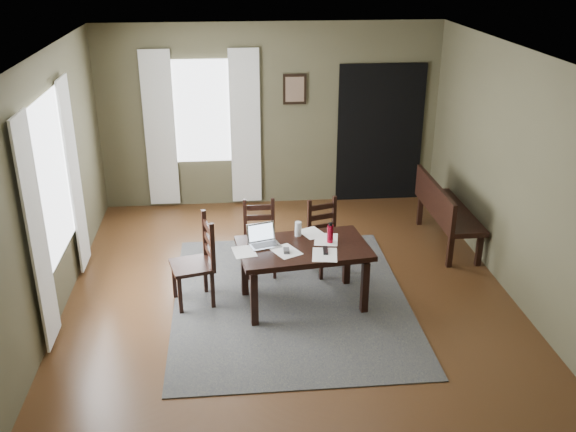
{
  "coord_description": "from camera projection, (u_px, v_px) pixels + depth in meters",
  "views": [
    {
      "loc": [
        -0.62,
        -6.24,
        3.71
      ],
      "look_at": [
        0.0,
        0.3,
        0.9
      ],
      "focal_mm": 40.0,
      "sensor_mm": 36.0,
      "label": 1
    }
  ],
  "objects": [
    {
      "name": "chair_end",
      "position": [
        197.0,
        262.0,
        6.99
      ],
      "size": [
        0.53,
        0.53,
        1.01
      ],
      "rotation": [
        0.0,
        0.0,
        -1.32
      ],
      "color": "black",
      "rests_on": "rug"
    },
    {
      "name": "curtain_left_far",
      "position": [
        74.0,
        176.0,
        7.47
      ],
      "size": [
        0.03,
        0.48,
        2.3
      ],
      "color": "silver",
      "rests_on": "ground"
    },
    {
      "name": "computer_mouse",
      "position": [
        286.0,
        251.0,
        6.74
      ],
      "size": [
        0.06,
        0.11,
        0.04
      ],
      "primitive_type": "cube",
      "rotation": [
        0.0,
        0.0,
        -0.03
      ],
      "color": "#3F3F42",
      "rests_on": "dining_table"
    },
    {
      "name": "paper_e",
      "position": [
        286.0,
        251.0,
        6.76
      ],
      "size": [
        0.36,
        0.39,
        0.0
      ],
      "primitive_type": "cube",
      "rotation": [
        0.0,
        0.0,
        0.48
      ],
      "color": "white",
      "rests_on": "dining_table"
    },
    {
      "name": "laptop",
      "position": [
        263.0,
        239.0,
        6.91
      ],
      "size": [
        0.37,
        0.33,
        0.22
      ],
      "rotation": [
        0.0,
        0.0,
        0.29
      ],
      "color": "#B7B7BC",
      "rests_on": "dining_table"
    },
    {
      "name": "paper_b",
      "position": [
        325.0,
        255.0,
        6.69
      ],
      "size": [
        0.3,
        0.37,
        0.0
      ],
      "primitive_type": "cube",
      "rotation": [
        0.0,
        0.0,
        -0.15
      ],
      "color": "white",
      "rests_on": "dining_table"
    },
    {
      "name": "ground",
      "position": [
        291.0,
        300.0,
        7.23
      ],
      "size": [
        5.0,
        6.0,
        0.01
      ],
      "color": "#492C16"
    },
    {
      "name": "dining_table",
      "position": [
        303.0,
        253.0,
        6.92
      ],
      "size": [
        1.48,
        1.0,
        0.69
      ],
      "rotation": [
        0.0,
        0.0,
        0.12
      ],
      "color": "black",
      "rests_on": "rug"
    },
    {
      "name": "paper_c",
      "position": [
        312.0,
        233.0,
        7.19
      ],
      "size": [
        0.33,
        0.37,
        0.0
      ],
      "primitive_type": "cube",
      "rotation": [
        0.0,
        0.0,
        0.42
      ],
      "color": "white",
      "rests_on": "dining_table"
    },
    {
      "name": "drinking_glass",
      "position": [
        298.0,
        229.0,
        7.1
      ],
      "size": [
        0.1,
        0.1,
        0.16
      ],
      "primitive_type": "cylinder",
      "rotation": [
        0.0,
        0.0,
        0.41
      ],
      "color": "silver",
      "rests_on": "dining_table"
    },
    {
      "name": "rug",
      "position": [
        291.0,
        299.0,
        7.22
      ],
      "size": [
        2.6,
        3.2,
        0.01
      ],
      "color": "#3D3D3D",
      "rests_on": "ground"
    },
    {
      "name": "curtain_back_left",
      "position": [
        160.0,
        130.0,
        9.3
      ],
      "size": [
        0.44,
        0.03,
        2.3
      ],
      "color": "silver",
      "rests_on": "ground"
    },
    {
      "name": "window_left",
      "position": [
        51.0,
        180.0,
        6.62
      ],
      "size": [
        0.01,
        1.3,
        1.7
      ],
      "color": "white",
      "rests_on": "ground"
    },
    {
      "name": "paper_a",
      "position": [
        244.0,
        252.0,
        6.75
      ],
      "size": [
        0.28,
        0.33,
        0.0
      ],
      "primitive_type": "cube",
      "rotation": [
        0.0,
        0.0,
        0.18
      ],
      "color": "white",
      "rests_on": "dining_table"
    },
    {
      "name": "curtain_left_near",
      "position": [
        37.0,
        235.0,
        5.97
      ],
      "size": [
        0.03,
        0.48,
        2.3
      ],
      "color": "silver",
      "rests_on": "ground"
    },
    {
      "name": "chair_back_left",
      "position": [
        260.0,
        239.0,
        7.67
      ],
      "size": [
        0.39,
        0.39,
        0.89
      ],
      "rotation": [
        0.0,
        0.0,
        0.01
      ],
      "color": "black",
      "rests_on": "rug"
    },
    {
      "name": "water_bottle",
      "position": [
        330.0,
        233.0,
        6.93
      ],
      "size": [
        0.08,
        0.08,
        0.23
      ],
      "rotation": [
        0.0,
        0.0,
        0.15
      ],
      "color": "maroon",
      "rests_on": "dining_table"
    },
    {
      "name": "doorway_back",
      "position": [
        380.0,
        134.0,
        9.67
      ],
      "size": [
        1.3,
        0.03,
        2.1
      ],
      "color": "black",
      "rests_on": "ground"
    },
    {
      "name": "chair_back_right",
      "position": [
        326.0,
        238.0,
        7.71
      ],
      "size": [
        0.49,
        0.49,
        0.89
      ],
      "rotation": [
        0.0,
        0.0,
        0.3
      ],
      "color": "black",
      "rests_on": "rug"
    },
    {
      "name": "tv_remote",
      "position": [
        325.0,
        250.0,
        6.76
      ],
      "size": [
        0.07,
        0.19,
        0.02
      ],
      "primitive_type": "cube",
      "rotation": [
        0.0,
        0.0,
        -0.1
      ],
      "color": "black",
      "rests_on": "dining_table"
    },
    {
      "name": "framed_picture",
      "position": [
        295.0,
        89.0,
        9.28
      ],
      "size": [
        0.34,
        0.03,
        0.44
      ],
      "color": "black",
      "rests_on": "ground"
    },
    {
      "name": "room_shell",
      "position": [
        291.0,
        146.0,
        6.51
      ],
      "size": [
        5.02,
        6.02,
        2.71
      ],
      "color": "brown",
      "rests_on": "ground"
    },
    {
      "name": "curtain_back_right",
      "position": [
        245.0,
        128.0,
        9.41
      ],
      "size": [
        0.44,
        0.03,
        2.3
      ],
      "color": "silver",
      "rests_on": "ground"
    },
    {
      "name": "window_back",
      "position": [
        202.0,
        112.0,
        9.28
      ],
      "size": [
        1.0,
        0.01,
        1.5
      ],
      "color": "white",
      "rests_on": "ground"
    },
    {
      "name": "paper_d",
      "position": [
        326.0,
        239.0,
        7.03
      ],
      "size": [
        0.3,
        0.37,
        0.0
      ],
      "primitive_type": "cube",
      "rotation": [
        0.0,
        0.0,
        -0.18
      ],
      "color": "white",
      "rests_on": "dining_table"
    },
    {
      "name": "bench",
      "position": [
        444.0,
        208.0,
        8.37
      ],
      "size": [
        0.49,
        1.52,
        0.86
      ],
      "rotation": [
        0.0,
        0.0,
        1.57
      ],
      "color": "black",
      "rests_on": "ground"
    }
  ]
}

